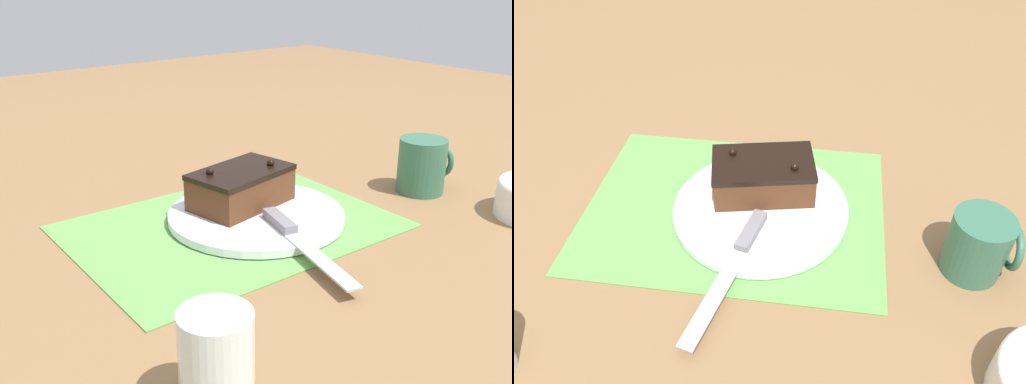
% 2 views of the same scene
% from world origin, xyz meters
% --- Properties ---
extents(ground_plane, '(3.00, 3.00, 0.00)m').
position_xyz_m(ground_plane, '(0.00, 0.00, 0.00)').
color(ground_plane, olive).
extents(placemat_woven, '(0.46, 0.34, 0.00)m').
position_xyz_m(placemat_woven, '(0.00, 0.00, 0.00)').
color(placemat_woven, '#609E4C').
rests_on(placemat_woven, ground_plane).
extents(cake_plate, '(0.27, 0.27, 0.01)m').
position_xyz_m(cake_plate, '(0.04, -0.01, 0.01)').
color(cake_plate, white).
rests_on(cake_plate, placemat_woven).
extents(chocolate_cake, '(0.17, 0.13, 0.07)m').
position_xyz_m(chocolate_cake, '(0.04, 0.03, 0.05)').
color(chocolate_cake, '#512D19').
rests_on(chocolate_cake, cake_plate).
extents(serving_knife, '(0.08, 0.24, 0.01)m').
position_xyz_m(serving_knife, '(0.03, -0.11, 0.02)').
color(serving_knife, slate).
rests_on(serving_knife, cake_plate).
extents(drinking_glass, '(0.07, 0.07, 0.10)m').
position_xyz_m(drinking_glass, '(-0.23, -0.31, 0.05)').
color(drinking_glass, silver).
rests_on(drinking_glass, ground_plane).
extents(coffee_mug, '(0.09, 0.08, 0.09)m').
position_xyz_m(coffee_mug, '(0.35, -0.07, 0.05)').
color(coffee_mug, '#33664C').
rests_on(coffee_mug, ground_plane).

